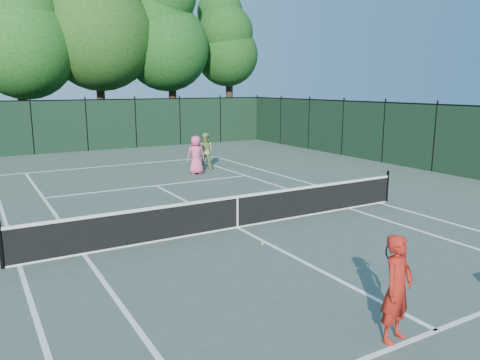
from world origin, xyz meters
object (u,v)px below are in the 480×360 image
player_pink (196,155)px  player_green (205,151)px  loose_ball_near_cart (398,293)px  coach (397,289)px  loose_ball_midcourt (263,244)px

player_pink → player_green: player_pink is taller
loose_ball_near_cart → coach: bearing=-141.0°
player_green → loose_ball_midcourt: 11.07m
player_green → loose_ball_near_cart: bearing=118.0°
player_pink → loose_ball_near_cart: size_ratio=25.00×
loose_ball_near_cart → player_green: bearing=78.5°
coach → loose_ball_near_cart: coach is taller
player_pink → loose_ball_midcourt: (-2.60, -9.40, -0.82)m
loose_ball_midcourt → coach: bearing=-97.7°
coach → loose_ball_midcourt: (0.63, 4.69, -0.81)m
coach → player_pink: (3.23, 14.09, 0.01)m
player_pink → player_green: size_ratio=1.01×
player_green → loose_ball_near_cart: (-2.87, -14.07, -0.81)m
loose_ball_near_cart → loose_ball_midcourt: size_ratio=1.00×
loose_ball_near_cart → loose_ball_midcourt: 3.69m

